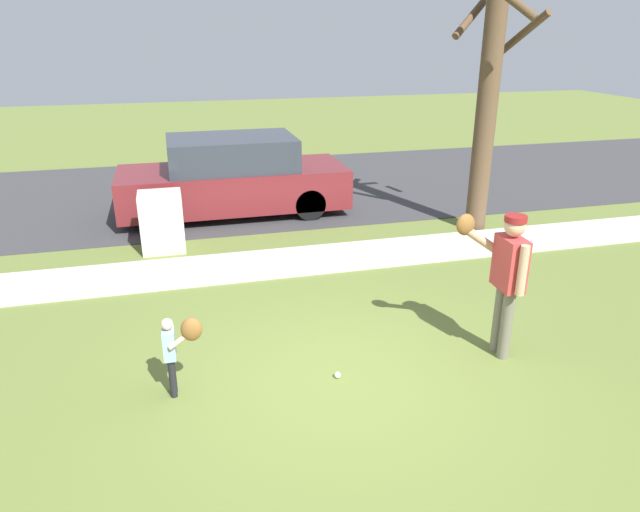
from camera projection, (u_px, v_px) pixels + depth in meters
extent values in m
plane|color=olive|center=(282.00, 266.00, 9.75)|extent=(48.00, 48.00, 0.00)
cube|color=beige|center=(280.00, 263.00, 9.83)|extent=(36.00, 1.20, 0.06)
cube|color=#38383A|center=(242.00, 189.00, 14.34)|extent=(36.00, 6.80, 0.02)
cylinder|color=#6B6656|center=(506.00, 325.00, 6.91)|extent=(0.14, 0.14, 0.89)
cylinder|color=#6B6656|center=(499.00, 318.00, 7.07)|extent=(0.14, 0.14, 0.89)
cube|color=#B73838|center=(510.00, 263.00, 6.71)|extent=(0.25, 0.43, 0.63)
sphere|color=tan|center=(515.00, 226.00, 6.55)|extent=(0.24, 0.24, 0.24)
cylinder|color=maroon|center=(516.00, 219.00, 6.51)|extent=(0.25, 0.25, 0.07)
cylinder|color=tan|center=(523.00, 271.00, 6.47)|extent=(0.10, 0.10, 0.59)
cylinder|color=tan|center=(480.00, 239.00, 6.82)|extent=(0.55, 0.12, 0.42)
ellipsoid|color=brown|center=(465.00, 225.00, 6.70)|extent=(0.22, 0.15, 0.26)
cylinder|color=black|center=(173.00, 374.00, 6.32)|extent=(0.07, 0.07, 0.46)
cylinder|color=black|center=(173.00, 378.00, 6.24)|extent=(0.07, 0.07, 0.46)
cube|color=#8CADC6|center=(169.00, 344.00, 6.13)|extent=(0.13, 0.23, 0.33)
sphere|color=beige|center=(167.00, 324.00, 6.05)|extent=(0.13, 0.13, 0.13)
cylinder|color=beige|center=(169.00, 337.00, 6.26)|extent=(0.05, 0.05, 0.31)
cylinder|color=beige|center=(182.00, 339.00, 5.99)|extent=(0.29, 0.06, 0.22)
ellipsoid|color=brown|center=(191.00, 329.00, 5.98)|extent=(0.22, 0.15, 0.26)
sphere|color=white|center=(338.00, 375.00, 6.64)|extent=(0.07, 0.07, 0.07)
cube|color=beige|center=(162.00, 222.00, 10.28)|extent=(0.74, 0.64, 1.06)
cylinder|color=brown|center=(489.00, 88.00, 10.60)|extent=(0.39, 0.39, 5.42)
cylinder|color=brown|center=(515.00, 40.00, 10.57)|extent=(0.54, 1.37, 1.03)
cylinder|color=brown|center=(474.00, 14.00, 10.44)|extent=(1.06, 0.69, 0.86)
cube|color=maroon|center=(234.00, 187.00, 12.29)|extent=(4.70, 1.90, 0.80)
cube|color=#2D333D|center=(232.00, 153.00, 12.02)|extent=(2.59, 1.75, 0.65)
cylinder|color=black|center=(293.00, 184.00, 13.48)|extent=(0.64, 0.22, 0.64)
cylinder|color=black|center=(310.00, 204.00, 11.97)|extent=(0.64, 0.22, 0.64)
cylinder|color=black|center=(164.00, 193.00, 12.80)|extent=(0.64, 0.22, 0.64)
cylinder|color=black|center=(164.00, 215.00, 11.29)|extent=(0.64, 0.22, 0.64)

